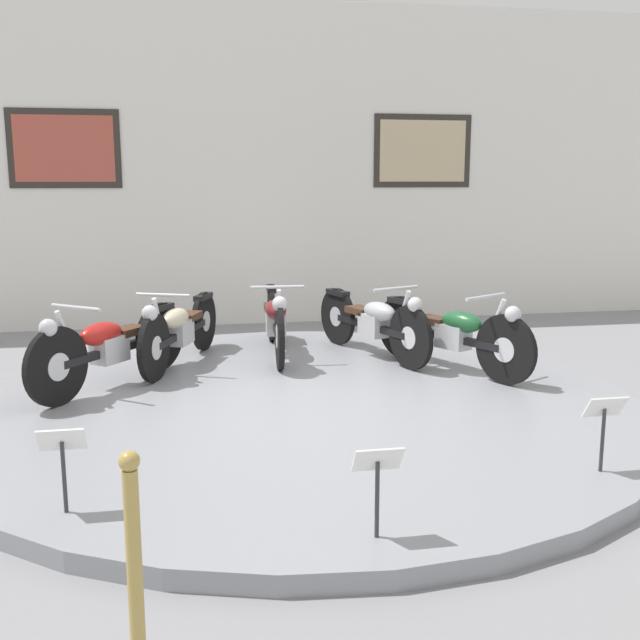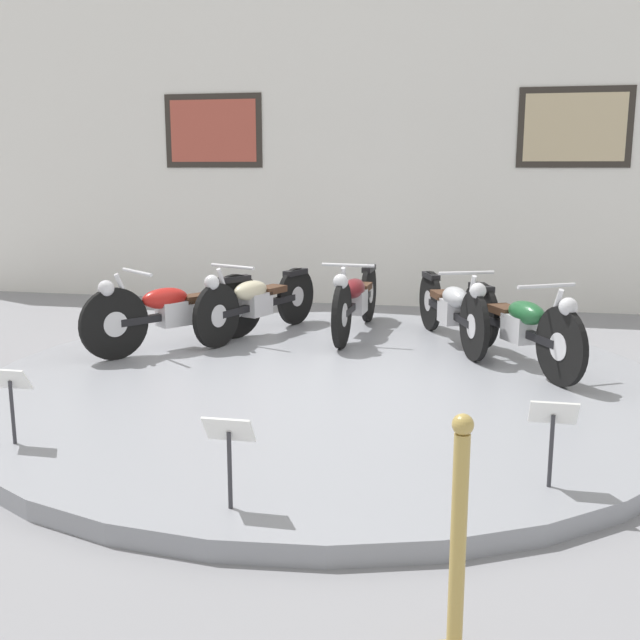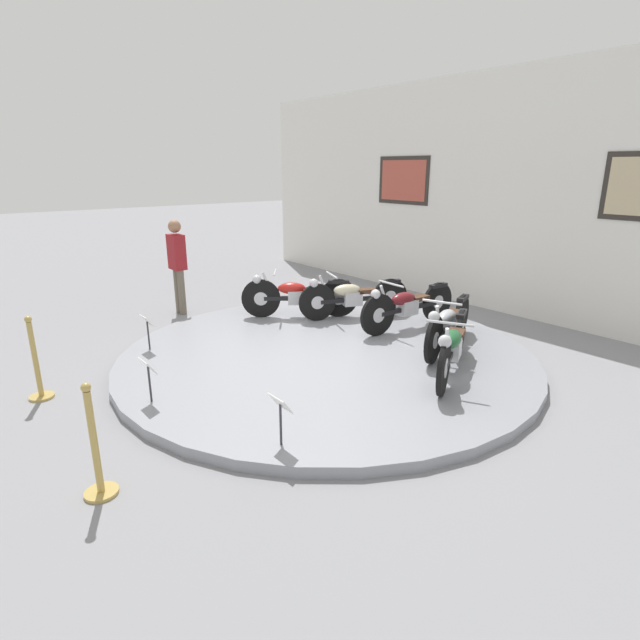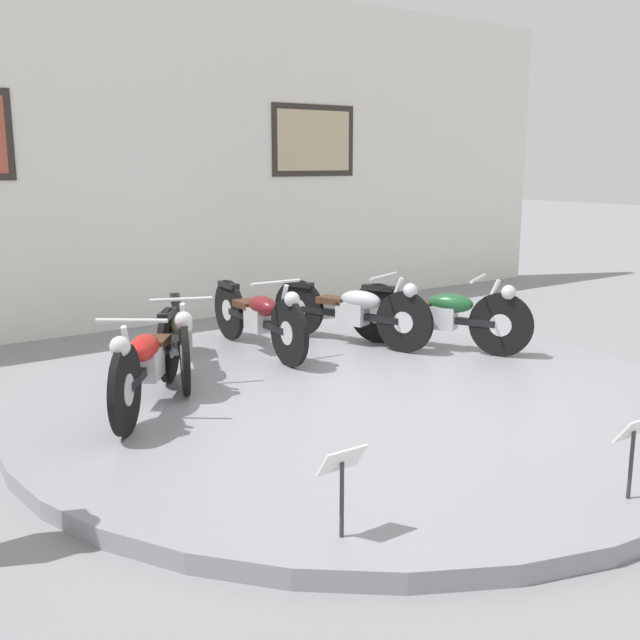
# 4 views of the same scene
# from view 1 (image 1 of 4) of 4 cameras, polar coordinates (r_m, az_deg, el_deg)

# --- Properties ---
(ground_plane) EXTENTS (60.00, 60.00, 0.00)m
(ground_plane) POSITION_cam_1_polar(r_m,az_deg,el_deg) (6.53, -1.49, -7.10)
(ground_plane) COLOR gray
(display_platform) EXTENTS (5.83, 5.83, 0.13)m
(display_platform) POSITION_cam_1_polar(r_m,az_deg,el_deg) (6.51, -1.49, -6.58)
(display_platform) COLOR gray
(display_platform) RESTS_ON ground_plane
(back_wall) EXTENTS (14.00, 0.22, 4.32)m
(back_wall) POSITION_cam_1_polar(r_m,az_deg,el_deg) (10.42, -5.30, 11.58)
(back_wall) COLOR white
(back_wall) RESTS_ON ground_plane
(motorcycle_red) EXTENTS (1.28, 1.64, 0.81)m
(motorcycle_red) POSITION_cam_1_polar(r_m,az_deg,el_deg) (7.02, -15.75, -1.80)
(motorcycle_red) COLOR black
(motorcycle_red) RESTS_ON display_platform
(motorcycle_cream) EXTENTS (0.81, 1.87, 0.80)m
(motorcycle_cream) POSITION_cam_1_polar(r_m,az_deg,el_deg) (7.70, -10.67, -0.59)
(motorcycle_cream) COLOR black
(motorcycle_cream) RESTS_ON display_platform
(motorcycle_maroon) EXTENTS (0.54, 2.02, 0.81)m
(motorcycle_maroon) POSITION_cam_1_polar(r_m,az_deg,el_deg) (8.03, -3.42, 0.11)
(motorcycle_maroon) COLOR black
(motorcycle_maroon) RESTS_ON display_platform
(motorcycle_silver) EXTENTS (0.78, 1.89, 0.80)m
(motorcycle_silver) POSITION_cam_1_polar(r_m,az_deg,el_deg) (7.95, 4.12, -0.07)
(motorcycle_silver) COLOR black
(motorcycle_silver) RESTS_ON display_platform
(motorcycle_green) EXTENTS (1.00, 1.80, 0.80)m
(motorcycle_green) POSITION_cam_1_polar(r_m,az_deg,el_deg) (7.46, 10.13, -0.90)
(motorcycle_green) COLOR black
(motorcycle_green) RESTS_ON display_platform
(info_placard_front_left) EXTENTS (0.26, 0.11, 0.51)m
(info_placard_front_left) POSITION_cam_1_polar(r_m,az_deg,el_deg) (4.51, -19.04, -9.43)
(info_placard_front_left) COLOR #333338
(info_placard_front_left) RESTS_ON display_platform
(info_placard_front_centre) EXTENTS (0.26, 0.11, 0.51)m
(info_placard_front_centre) POSITION_cam_1_polar(r_m,az_deg,el_deg) (4.00, 4.41, -11.46)
(info_placard_front_centre) COLOR #333338
(info_placard_front_centre) RESTS_ON display_platform
(info_placard_front_right) EXTENTS (0.26, 0.11, 0.51)m
(info_placard_front_right) POSITION_cam_1_polar(r_m,az_deg,el_deg) (5.18, 20.83, -6.93)
(info_placard_front_right) COLOR #333338
(info_placard_front_right) RESTS_ON display_platform
(stanchion_post_left_of_entry) EXTENTS (0.28, 0.28, 1.02)m
(stanchion_post_left_of_entry) POSITION_cam_1_polar(r_m,az_deg,el_deg) (3.15, -13.76, -21.30)
(stanchion_post_left_of_entry) COLOR tan
(stanchion_post_left_of_entry) RESTS_ON ground_plane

